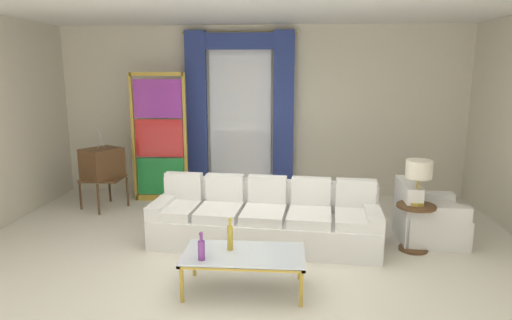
{
  "coord_description": "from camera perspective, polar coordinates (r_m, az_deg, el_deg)",
  "views": [
    {
      "loc": [
        0.5,
        -5.01,
        2.27
      ],
      "look_at": [
        0.06,
        0.9,
        1.05
      ],
      "focal_mm": 31.51,
      "sensor_mm": 36.0,
      "label": 1
    }
  ],
  "objects": [
    {
      "name": "round_side_table",
      "position": [
        6.03,
        19.52,
        -7.58
      ],
      "size": [
        0.48,
        0.48,
        0.59
      ],
      "color": "brown",
      "rests_on": "ground"
    },
    {
      "name": "coffee_table",
      "position": [
        4.71,
        -1.56,
        -12.11
      ],
      "size": [
        1.24,
        0.66,
        0.41
      ],
      "color": "silver",
      "rests_on": "ground"
    },
    {
      "name": "bottle_blue_decanter",
      "position": [
        4.53,
        -6.95,
        -11.12
      ],
      "size": [
        0.07,
        0.07,
        0.29
      ],
      "color": "#753384",
      "rests_on": "coffee_table"
    },
    {
      "name": "ground_plane",
      "position": [
        5.52,
        -1.35,
        -12.64
      ],
      "size": [
        16.0,
        16.0,
        0.0
      ],
      "primitive_type": "plane",
      "color": "silver"
    },
    {
      "name": "wall_rear",
      "position": [
        8.12,
        0.72,
        6.18
      ],
      "size": [
        8.0,
        0.12,
        3.0
      ],
      "primitive_type": "cube",
      "color": "beige",
      "rests_on": "ground"
    },
    {
      "name": "ceiling_slab",
      "position": [
        5.88,
        -0.69,
        18.96
      ],
      "size": [
        8.0,
        7.6,
        0.04
      ],
      "primitive_type": "cube",
      "color": "white"
    },
    {
      "name": "table_lamp_brass",
      "position": [
        5.85,
        19.97,
        -1.34
      ],
      "size": [
        0.32,
        0.32,
        0.57
      ],
      "color": "#B29338",
      "rests_on": "round_side_table"
    },
    {
      "name": "armchair_white",
      "position": [
        6.43,
        20.76,
        -7.11
      ],
      "size": [
        0.84,
        0.84,
        0.8
      ],
      "color": "white",
      "rests_on": "ground"
    },
    {
      "name": "peacock_figurine",
      "position": [
        7.55,
        -9.1,
        -4.29
      ],
      "size": [
        0.44,
        0.6,
        0.5
      ],
      "color": "beige",
      "rests_on": "ground"
    },
    {
      "name": "stained_glass_divider",
      "position": [
        7.79,
        -12.17,
        2.41
      ],
      "size": [
        0.95,
        0.05,
        2.2
      ],
      "color": "gold",
      "rests_on": "ground"
    },
    {
      "name": "vintage_tv",
      "position": [
        7.7,
        -18.94,
        -0.57
      ],
      "size": [
        0.74,
        0.76,
        1.35
      ],
      "color": "brown",
      "rests_on": "ground"
    },
    {
      "name": "couch_white_long",
      "position": [
        5.96,
        1.21,
        -7.62
      ],
      "size": [
        2.98,
        1.16,
        0.86
      ],
      "color": "white",
      "rests_on": "ground"
    },
    {
      "name": "curtained_window",
      "position": [
        7.97,
        -2.07,
        7.81
      ],
      "size": [
        2.0,
        0.17,
        2.7
      ],
      "color": "white",
      "rests_on": "ground"
    },
    {
      "name": "bottle_crystal_tall",
      "position": [
        4.72,
        -3.31,
        -9.69
      ],
      "size": [
        0.06,
        0.06,
        0.35
      ],
      "color": "gold",
      "rests_on": "coffee_table"
    }
  ]
}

